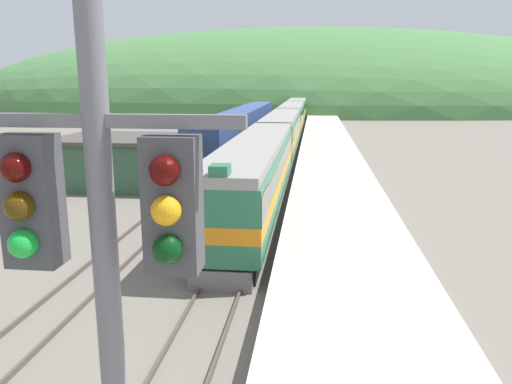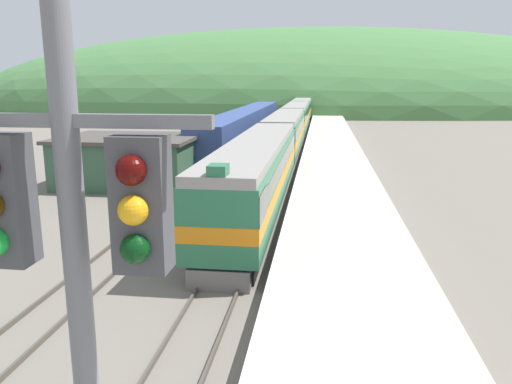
# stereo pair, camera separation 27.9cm
# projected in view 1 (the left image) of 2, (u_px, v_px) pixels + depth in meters

# --- Properties ---
(track_main) EXTENTS (1.52, 180.00, 0.16)m
(track_main) POSITION_uv_depth(u_px,v_px,m) (291.00, 134.00, 66.71)
(track_main) COLOR #4C443D
(track_main) RESTS_ON ground
(track_siding) EXTENTS (1.52, 180.00, 0.16)m
(track_siding) POSITION_uv_depth(u_px,v_px,m) (255.00, 134.00, 67.26)
(track_siding) COLOR #4C443D
(track_siding) RESTS_ON ground
(platform) EXTENTS (5.39, 140.00, 0.87)m
(platform) POSITION_uv_depth(u_px,v_px,m) (329.00, 153.00, 46.74)
(platform) COLOR #BCB5A5
(platform) RESTS_ON ground
(distant_hills) EXTENTS (188.09, 84.64, 40.40)m
(distant_hills) POSITION_uv_depth(u_px,v_px,m) (303.00, 108.00, 132.23)
(distant_hills) COLOR #477A42
(distant_hills) RESTS_ON ground
(station_shed) EXTENTS (9.26, 7.30, 3.35)m
(station_shed) POSITION_uv_depth(u_px,v_px,m) (127.00, 160.00, 34.53)
(station_shed) COLOR #385B42
(station_shed) RESTS_ON ground
(express_train_lead_car) EXTENTS (2.90, 21.44, 4.37)m
(express_train_lead_car) POSITION_uv_depth(u_px,v_px,m) (255.00, 174.00, 26.73)
(express_train_lead_car) COLOR black
(express_train_lead_car) RESTS_ON ground
(carriage_second) EXTENTS (2.89, 19.30, 4.01)m
(carriage_second) POSITION_uv_depth(u_px,v_px,m) (282.00, 133.00, 47.55)
(carriage_second) COLOR black
(carriage_second) RESTS_ON ground
(carriage_third) EXTENTS (2.89, 19.30, 4.01)m
(carriage_third) POSITION_uv_depth(u_px,v_px,m) (292.00, 118.00, 67.11)
(carriage_third) COLOR black
(carriage_third) RESTS_ON ground
(carriage_fourth) EXTENTS (2.89, 19.30, 4.01)m
(carriage_fourth) POSITION_uv_depth(u_px,v_px,m) (297.00, 109.00, 86.67)
(carriage_fourth) COLOR black
(carriage_fourth) RESTS_ON ground
(siding_train) EXTENTS (2.90, 42.26, 3.98)m
(siding_train) POSITION_uv_depth(u_px,v_px,m) (242.00, 127.00, 55.19)
(siding_train) COLOR black
(siding_train) RESTS_ON ground
(signal_mast_main) EXTENTS (2.20, 0.42, 7.72)m
(signal_mast_main) POSITION_uv_depth(u_px,v_px,m) (110.00, 343.00, 3.96)
(signal_mast_main) COLOR slate
(signal_mast_main) RESTS_ON ground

